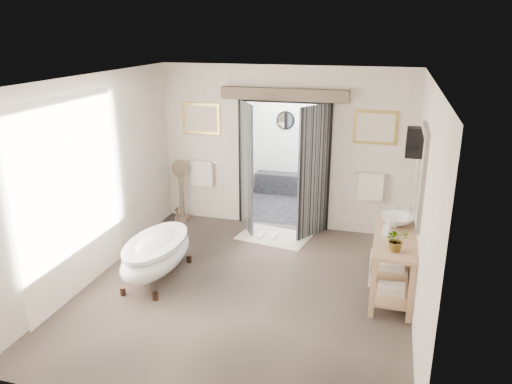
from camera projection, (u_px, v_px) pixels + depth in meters
ground_plane at (245, 289)px, 7.02m from camera, size 5.00×5.00×0.00m
room_shell at (239, 163)px, 6.34m from camera, size 4.52×5.02×2.91m
shower_room at (299, 158)px, 10.39m from camera, size 2.22×2.01×2.51m
back_wall_dressing at (282, 145)px, 8.64m from camera, size 3.82×0.75×2.52m
clawfoot_tub at (157, 253)px, 7.21m from camera, size 0.74×1.66×0.81m
vanity at (391, 258)px, 6.81m from camera, size 0.57×1.60×0.85m
pedestal_mirror at (182, 195)px, 9.38m from camera, size 0.35×0.23×1.19m
rug at (274, 237)px, 8.76m from camera, size 1.32×1.00×0.01m
slippers at (267, 235)px, 8.73m from camera, size 0.33×0.25×0.05m
basin at (397, 221)px, 6.96m from camera, size 0.50×0.50×0.16m
plant at (397, 240)px, 6.18m from camera, size 0.34×0.32×0.31m
soap_bottle_a at (387, 228)px, 6.66m from camera, size 0.12×0.12×0.21m
soap_bottle_b at (396, 213)px, 7.24m from camera, size 0.19×0.19×0.19m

